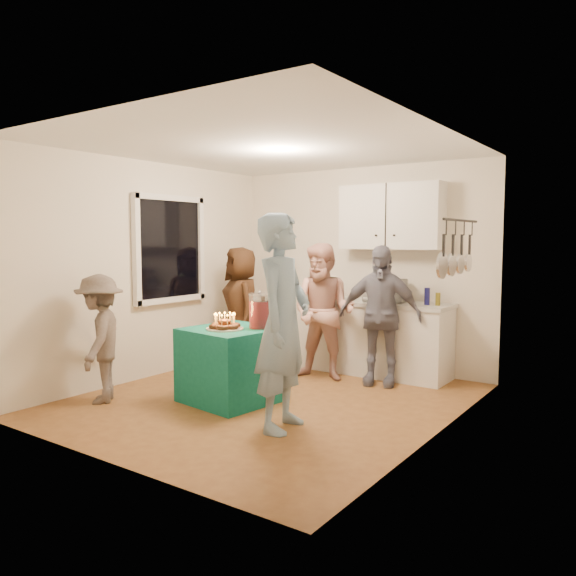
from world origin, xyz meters
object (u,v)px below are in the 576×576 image
Objects in this scene: party_table at (232,365)px; man_birthday at (283,322)px; woman_back_center at (324,312)px; child_near_left at (100,338)px; counter at (362,338)px; microwave at (385,290)px; woman_back_right at (380,315)px; woman_back_left at (241,307)px; punch_jar at (260,312)px.

party_table is 0.45× the size of man_birthday.
man_birthday is 1.82m from woman_back_center.
counter is at bearing 108.91° from child_near_left.
microwave is (0.30, 0.00, 0.62)m from counter.
party_table is (-0.81, -1.93, -0.67)m from microwave.
microwave is at bearing -9.06° from man_birthday.
child_near_left is at bearing -146.89° from woman_back_right.
microwave is 3.34m from child_near_left.
woman_back_left is (-0.98, 1.33, 0.40)m from party_table.
woman_back_right is at bearing -12.86° from man_birthday.
party_table is at bearing -137.75° from woman_back_right.
woman_back_center is at bearing 105.66° from child_near_left.
microwave is 0.38× the size of child_near_left.
counter is 6.47× the size of punch_jar.
punch_jar is at bearing -133.84° from woman_back_right.
woman_back_right is (0.95, 1.49, 0.42)m from party_table.
punch_jar is 1.50m from woman_back_right.
woman_back_center reaches higher than child_near_left.
party_table is 0.52× the size of woman_back_center.
woman_back_right reaches higher than party_table.
woman_back_right is 3.07m from child_near_left.
woman_back_right is at bearing 57.31° from party_table.
microwave is at bearing 104.39° from child_near_left.
man_birthday reaches higher than child_near_left.
man_birthday is at bearing -9.58° from woman_back_left.
woman_back_left is 0.96× the size of woman_back_center.
microwave is at bearing 71.91° from punch_jar.
counter is 1.40× the size of woman_back_left.
woman_back_right reaches higher than punch_jar.
microwave is 0.59× the size of party_table.
child_near_left is (-1.32, -0.97, -0.27)m from punch_jar.
woman_back_left is at bearing 136.20° from child_near_left.
child_near_left is (-2.02, -0.41, -0.29)m from man_birthday.
microwave is at bearing 51.04° from woman_back_left.
woman_back_center is (-0.62, 1.70, -0.14)m from man_birthday.
woman_back_center is 1.23× the size of child_near_left.
child_near_left is (-0.11, -2.13, -0.13)m from woman_back_left.
counter is 2.59× the size of party_table.
punch_jar is 0.26× the size of child_near_left.
child_near_left reaches higher than counter.
counter is 1.35× the size of woman_back_center.
microwave is 2.33m from man_birthday.
man_birthday is (0.12, -2.32, -0.10)m from microwave.
woman_back_left is at bearing -158.08° from counter.
child_near_left reaches higher than party_table.
microwave is 2.20m from party_table.
party_table is at bearing -126.21° from microwave.
counter is 1.37× the size of woman_back_right.
counter is at bearing 62.77° from woman_back_center.
man_birthday reaches higher than woman_back_left.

